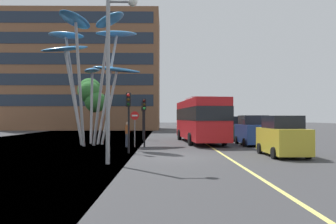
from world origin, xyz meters
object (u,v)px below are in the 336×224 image
Objects in this scene: traffic_light_island_mid at (143,112)px; no_entry_sign at (135,123)px; car_parked_mid at (253,131)px; car_parked_far at (232,129)px; street_lamp at (115,57)px; car_side_street at (220,127)px; pedestrian at (128,134)px; car_parked_near at (282,137)px; red_bus at (200,118)px; leaf_sculpture at (92,51)px; traffic_light_kerb_near at (129,109)px; traffic_light_kerb_far at (144,112)px.

no_entry_sign is at bearing -90.61° from traffic_light_island_mid.
car_parked_far is at bearing 94.03° from car_parked_mid.
street_lamp is (-0.23, -16.50, 2.22)m from traffic_light_island_mid.
traffic_light_island_mid is at bearing -145.09° from car_side_street.
car_parked_near is at bearing -32.20° from pedestrian.
red_bus is at bearing -136.04° from car_parked_far.
car_parked_far reaches higher than pedestrian.
leaf_sculpture is 2.10× the size of car_parked_far.
pedestrian is (-8.82, -7.51, -0.13)m from car_parked_far.
pedestrian is 0.70× the size of no_entry_sign.
car_parked_near is 10.22m from no_entry_sign.
street_lamp is (-0.15, -4.55, 2.23)m from traffic_light_kerb_near.
leaf_sculpture reaches higher than red_bus.
traffic_light_kerb_far is 0.96× the size of traffic_light_island_mid.
leaf_sculpture reaches higher than traffic_light_island_mid.
no_entry_sign is at bearing 89.06° from street_lamp.
street_lamp reaches higher than traffic_light_kerb_far.
car_parked_mid is 2.42× the size of pedestrian.
traffic_light_kerb_far is 8.35m from car_parked_mid.
car_side_street reaches higher than pedestrian.
street_lamp is (3.31, -10.68, -2.38)m from leaf_sculpture.
leaf_sculpture reaches higher than car_side_street.
pedestrian is 0.94m from no_entry_sign.
no_entry_sign is (0.49, 0.12, 0.79)m from pedestrian.
traffic_light_kerb_near is 11.95m from traffic_light_island_mid.
car_parked_mid is 1.70× the size of no_entry_sign.
car_parked_near is at bearing -89.51° from car_side_street.
traffic_light_kerb_near reaches higher than pedestrian.
no_entry_sign is (0.14, 8.75, -3.10)m from street_lamp.
red_bus reaches higher than car_parked_mid.
car_side_street is (-0.16, 19.19, 0.00)m from car_parked_near.
traffic_light_island_mid is 10.78m from car_parked_mid.
pedestrian is at bearing 96.94° from traffic_light_kerb_near.
leaf_sculpture is 8.41m from traffic_light_kerb_near.
traffic_light_island_mid is (-4.95, 3.53, 0.51)m from red_bus.
traffic_light_island_mid reaches higher than pedestrian.
street_lamp is at bearing -90.94° from no_entry_sign.
car_parked_mid is at bearing 33.13° from traffic_light_kerb_near.
no_entry_sign is at bearing -140.03° from red_bus.
car_side_street is at bearing 58.44° from no_entry_sign.
traffic_light_kerb_far is (-4.35, -4.40, 0.42)m from red_bus.
traffic_light_kerb_far is at bearing -134.68° from red_bus.
no_entry_sign reaches higher than car_parked_near.
car_parked_near reaches higher than car_parked_far.
car_parked_far is at bearing -89.47° from car_side_street.
car_parked_near is 0.96× the size of car_parked_mid.
no_entry_sign is (-0.68, 0.18, -0.79)m from traffic_light_kerb_far.
traffic_light_kerb_far is 0.86× the size of car_side_street.
car_parked_mid is 0.96× the size of car_parked_far.
red_bus is 10.57m from car_parked_near.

